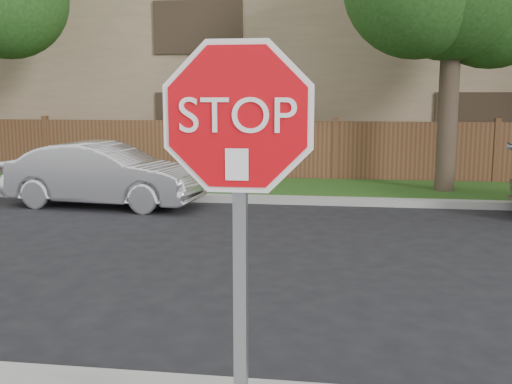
# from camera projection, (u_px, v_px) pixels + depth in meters

# --- Properties ---
(far_curb) EXTENTS (70.00, 0.30, 0.15)m
(far_curb) POSITION_uv_depth(u_px,v_px,m) (332.00, 201.00, 12.50)
(far_curb) COLOR gray
(far_curb) RESTS_ON ground
(grass_strip) EXTENTS (70.00, 3.00, 0.12)m
(grass_strip) POSITION_uv_depth(u_px,v_px,m) (334.00, 190.00, 14.12)
(grass_strip) COLOR #1E4714
(grass_strip) RESTS_ON ground
(fence) EXTENTS (70.00, 0.12, 1.60)m
(fence) POSITION_uv_depth(u_px,v_px,m) (335.00, 152.00, 15.56)
(fence) COLOR #4E301B
(fence) RESTS_ON ground
(apartment_building) EXTENTS (35.20, 9.20, 7.20)m
(apartment_building) POSITION_uv_depth(u_px,v_px,m) (339.00, 58.00, 20.60)
(apartment_building) COLOR #887454
(apartment_building) RESTS_ON ground
(stop_sign) EXTENTS (1.01, 0.13, 2.55)m
(stop_sign) POSITION_uv_depth(u_px,v_px,m) (239.00, 184.00, 2.86)
(stop_sign) COLOR gray
(stop_sign) RESTS_ON sidewalk_near
(sedan_left) EXTENTS (4.10, 1.77, 1.31)m
(sedan_left) POSITION_uv_depth(u_px,v_px,m) (104.00, 175.00, 12.24)
(sedan_left) COLOR silver
(sedan_left) RESTS_ON ground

